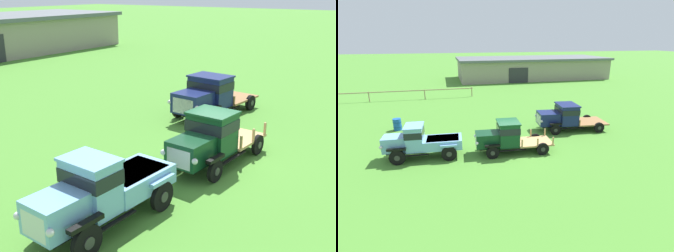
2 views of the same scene
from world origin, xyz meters
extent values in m
plane|color=#47842D|center=(0.00, 0.00, 0.00)|extent=(240.00, 240.00, 0.00)
cylinder|color=black|center=(-6.78, -0.17, 0.45)|extent=(0.90, 0.19, 0.90)
cylinder|color=#2D2D2D|center=(-6.79, -0.26, 0.45)|extent=(0.32, 0.04, 0.31)
cylinder|color=black|center=(-6.71, 1.43, 0.45)|extent=(0.90, 0.19, 0.90)
cylinder|color=#2D2D2D|center=(-6.70, 1.52, 0.45)|extent=(0.32, 0.04, 0.31)
cylinder|color=black|center=(-3.89, -0.31, 0.45)|extent=(0.90, 0.19, 0.90)
cylinder|color=#2D2D2D|center=(-3.90, -0.40, 0.45)|extent=(0.32, 0.04, 0.31)
cylinder|color=black|center=(-3.82, 1.30, 0.45)|extent=(0.90, 0.19, 0.90)
cylinder|color=#2D2D2D|center=(-3.82, 1.39, 0.45)|extent=(0.32, 0.04, 0.31)
cube|color=black|center=(-5.34, 0.56, 0.53)|extent=(4.22, 1.08, 0.12)
cube|color=#70A3D1|center=(-6.95, 0.64, 1.03)|extent=(1.39, 1.19, 0.87)
cube|color=silver|center=(-7.58, 0.67, 0.98)|extent=(0.10, 0.89, 0.65)
sphere|color=silver|center=(-7.62, 0.07, 1.05)|extent=(0.20, 0.20, 0.20)
sphere|color=silver|center=(-7.57, 1.27, 1.05)|extent=(0.20, 0.20, 0.20)
cube|color=black|center=(-6.78, -0.17, 0.95)|extent=(1.04, 0.25, 0.12)
cube|color=black|center=(-6.71, 1.43, 0.95)|extent=(1.04, 0.25, 0.12)
cube|color=#70A3D1|center=(-5.80, 0.59, 1.29)|extent=(1.03, 1.46, 1.40)
cube|color=black|center=(-5.80, 0.59, 1.61)|extent=(1.07, 1.49, 0.39)
cube|color=#70A3D1|center=(-5.80, 0.59, 2.03)|extent=(1.12, 1.53, 0.08)
cube|color=black|center=(-5.74, -0.21, 0.51)|extent=(1.35, 0.20, 0.05)
cube|color=black|center=(-5.67, 1.37, 0.51)|extent=(1.35, 0.20, 0.05)
cube|color=#70A3D1|center=(-4.19, 0.51, 0.88)|extent=(2.32, 1.58, 0.58)
cube|color=black|center=(-4.19, 0.51, 1.14)|extent=(1.95, 1.34, 0.06)
cube|color=#70A3D1|center=(-3.89, -0.31, 0.95)|extent=(1.00, 0.25, 0.12)
cube|color=#70A3D1|center=(-3.82, 1.30, 0.95)|extent=(1.00, 0.25, 0.12)
cylinder|color=black|center=(-1.36, -0.67, 0.39)|extent=(0.79, 0.19, 0.78)
cylinder|color=#2D2D2D|center=(-1.37, -0.75, 0.39)|extent=(0.28, 0.05, 0.27)
cylinder|color=black|center=(-1.27, 1.01, 0.39)|extent=(0.79, 0.19, 0.78)
cylinder|color=#2D2D2D|center=(-1.26, 1.10, 0.39)|extent=(0.28, 0.05, 0.27)
cylinder|color=black|center=(1.76, -0.85, 0.39)|extent=(0.79, 0.19, 0.78)
cylinder|color=#2D2D2D|center=(1.76, -0.93, 0.39)|extent=(0.28, 0.05, 0.27)
cylinder|color=black|center=(1.86, 0.84, 0.39)|extent=(0.79, 0.19, 0.78)
cylinder|color=#2D2D2D|center=(1.87, 0.92, 0.39)|extent=(0.28, 0.05, 0.27)
cube|color=black|center=(0.17, 0.09, 0.47)|extent=(4.48, 1.18, 0.12)
cube|color=#0F381E|center=(-1.53, 0.19, 0.96)|extent=(1.48, 1.26, 0.86)
cube|color=silver|center=(-2.20, 0.22, 0.92)|extent=(0.11, 0.93, 0.64)
sphere|color=silver|center=(-2.25, -0.41, 0.98)|extent=(0.20, 0.20, 0.20)
sphere|color=silver|center=(-2.18, 0.86, 0.98)|extent=(0.20, 0.20, 0.20)
cube|color=black|center=(-1.36, -0.67, 0.83)|extent=(0.91, 0.25, 0.12)
cube|color=black|center=(-1.27, 1.01, 0.83)|extent=(0.91, 0.25, 0.12)
cube|color=#0F381E|center=(-0.21, 0.11, 1.25)|extent=(1.30, 1.55, 1.43)
cube|color=black|center=(-0.21, 0.11, 1.57)|extent=(1.35, 1.59, 0.40)
cube|color=#0F381E|center=(-0.21, 0.11, 2.00)|extent=(1.43, 1.63, 0.08)
cube|color=black|center=(-0.14, -0.72, 0.45)|extent=(1.71, 0.24, 0.05)
cube|color=black|center=(-0.04, 0.93, 0.45)|extent=(1.71, 0.24, 0.05)
cube|color=tan|center=(1.49, 0.01, 0.58)|extent=(2.27, 1.81, 0.10)
cube|color=tan|center=(0.46, -0.73, 0.87)|extent=(0.08, 0.08, 0.48)
cube|color=tan|center=(0.55, 0.87, 0.87)|extent=(0.08, 0.08, 0.48)
cube|color=tan|center=(1.44, -0.79, 0.87)|extent=(0.08, 0.08, 0.48)
cube|color=tan|center=(1.53, 0.81, 0.87)|extent=(0.08, 0.08, 0.48)
cube|color=tan|center=(2.42, -0.84, 0.87)|extent=(0.08, 0.08, 0.48)
cube|color=tan|center=(2.51, 0.76, 0.87)|extent=(0.08, 0.08, 0.48)
cylinder|color=black|center=(3.98, 2.27, 0.40)|extent=(0.80, 0.26, 0.79)
cylinder|color=#2D2D2D|center=(3.97, 2.16, 0.40)|extent=(0.28, 0.05, 0.28)
cylinder|color=black|center=(4.16, 4.39, 0.40)|extent=(0.80, 0.26, 0.79)
cylinder|color=#2D2D2D|center=(4.17, 4.50, 0.40)|extent=(0.28, 0.05, 0.28)
cylinder|color=black|center=(7.45, 1.98, 0.40)|extent=(0.80, 0.26, 0.79)
cylinder|color=#2D2D2D|center=(7.44, 1.87, 0.40)|extent=(0.28, 0.05, 0.28)
cylinder|color=black|center=(7.63, 4.10, 0.40)|extent=(0.80, 0.26, 0.79)
cylinder|color=#2D2D2D|center=(7.64, 4.21, 0.40)|extent=(0.28, 0.05, 0.28)
cube|color=black|center=(5.71, 3.19, 0.48)|extent=(5.03, 1.59, 0.12)
cube|color=#141E51|center=(3.83, 3.35, 1.01)|extent=(1.72, 1.62, 0.95)
cube|color=silver|center=(3.06, 3.42, 0.96)|extent=(0.16, 1.17, 0.72)
sphere|color=silver|center=(2.99, 2.62, 1.04)|extent=(0.20, 0.20, 0.20)
sphere|color=silver|center=(3.12, 4.22, 1.04)|extent=(0.20, 0.20, 0.20)
cube|color=black|center=(3.98, 2.27, 0.84)|extent=(0.92, 0.28, 0.12)
cube|color=black|center=(4.16, 4.39, 0.84)|extent=(0.92, 0.28, 0.12)
cube|color=#141E51|center=(5.29, 3.23, 1.26)|extent=(1.49, 1.98, 1.45)
cube|color=black|center=(5.29, 3.23, 1.59)|extent=(1.54, 2.03, 0.41)
cube|color=#141E51|center=(5.29, 3.23, 2.03)|extent=(1.63, 2.08, 0.08)
cube|color=black|center=(5.33, 2.18, 0.46)|extent=(1.87, 0.30, 0.05)
cube|color=black|center=(5.51, 4.26, 0.46)|extent=(1.87, 0.30, 0.05)
cube|color=olive|center=(7.17, 3.07, 0.59)|extent=(2.62, 2.37, 0.10)
cube|color=olive|center=(5.99, 3.17, 0.82)|extent=(0.25, 2.03, 0.44)
camera|label=1|loc=(-12.78, -6.61, 6.15)|focal=45.00mm
camera|label=2|loc=(-3.96, -14.78, 6.90)|focal=28.00mm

